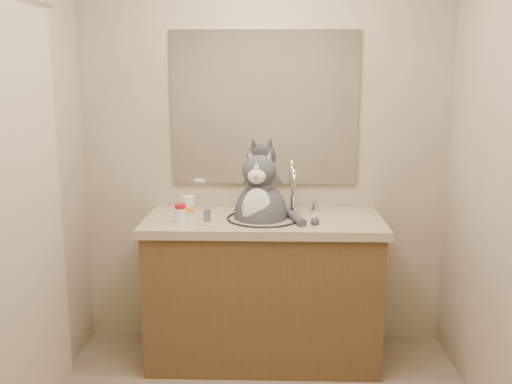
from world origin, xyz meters
TOP-DOWN VIEW (x-y plane):
  - room at (0.00, 0.00)m, footprint 2.22×2.52m
  - vanity at (0.00, 0.96)m, footprint 1.34×0.59m
  - mirror at (0.00, 1.24)m, footprint 1.10×0.02m
  - shower_curtain at (-1.05, 0.10)m, footprint 0.02×1.30m
  - cat at (-0.02, 0.97)m, footprint 0.43×0.40m
  - pill_bottle_redcap at (-0.45, 0.85)m, footprint 0.07×0.07m
  - pill_bottle_orange at (-0.43, 0.96)m, footprint 0.08×0.08m
  - grey_canister at (-0.31, 0.89)m, footprint 0.04×0.04m

SIDE VIEW (x-z plane):
  - vanity at x=0.00m, z-range -0.12..1.00m
  - grey_canister at x=-0.31m, z-range 0.85..0.91m
  - cat at x=-0.02m, z-range 0.58..1.19m
  - pill_bottle_redcap at x=-0.45m, z-range 0.85..0.95m
  - pill_bottle_orange at x=-0.43m, z-range 0.85..0.97m
  - shower_curtain at x=-1.05m, z-range 0.06..2.00m
  - room at x=0.00m, z-range -0.01..2.41m
  - mirror at x=0.00m, z-range 1.00..1.90m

